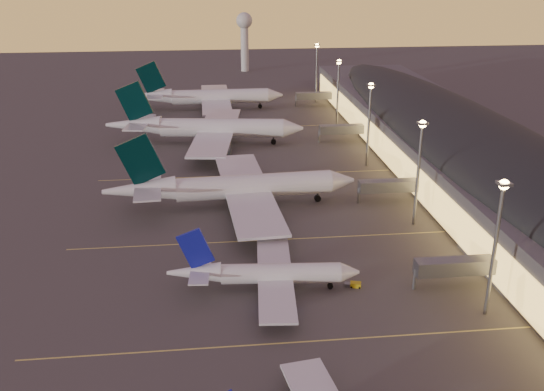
{
  "coord_description": "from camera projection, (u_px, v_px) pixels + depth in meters",
  "views": [
    {
      "loc": [
        -12.79,
        -89.73,
        60.04
      ],
      "look_at": [
        2.0,
        45.0,
        7.0
      ],
      "focal_mm": 40.0,
      "sensor_mm": 36.0,
      "label": 1
    }
  ],
  "objects": [
    {
      "name": "airliner_narrow_north",
      "position": [
        264.0,
        274.0,
        116.66
      ],
      "size": [
        37.28,
        33.39,
        13.31
      ],
      "rotation": [
        0.0,
        0.0,
        -0.08
      ],
      "color": "silver",
      "rests_on": "ground"
    },
    {
      "name": "terminal_building",
      "position": [
        466.0,
        148.0,
        176.41
      ],
      "size": [
        56.35,
        255.0,
        17.46
      ],
      "color": "#48484D",
      "rests_on": "ground"
    },
    {
      "name": "airliner_wide_near",
      "position": [
        233.0,
        188.0,
        155.31
      ],
      "size": [
        64.99,
        59.27,
        20.8
      ],
      "rotation": [
        0.0,
        0.0,
        0.06
      ],
      "color": "silver",
      "rests_on": "ground"
    },
    {
      "name": "airliner_wide_far",
      "position": [
        207.0,
        97.0,
        256.8
      ],
      "size": [
        65.31,
        59.22,
        20.97
      ],
      "rotation": [
        0.0,
        0.0,
        0.01
      ],
      "color": "silver",
      "rests_on": "ground"
    },
    {
      "name": "ground",
      "position": [
        289.0,
        326.0,
        106.24
      ],
      "size": [
        700.0,
        700.0,
        0.0
      ],
      "primitive_type": "plane",
      "color": "#454240"
    },
    {
      "name": "baggage_tug_c",
      "position": [
        353.0,
        285.0,
        118.8
      ],
      "size": [
        3.42,
        2.07,
        0.96
      ],
      "rotation": [
        0.0,
        0.0,
        -0.27
      ],
      "color": "gold",
      "rests_on": "ground"
    },
    {
      "name": "lane_markings",
      "position": [
        266.0,
        231.0,
        143.27
      ],
      "size": [
        90.0,
        180.36,
        0.0
      ],
      "color": "#D8C659",
      "rests_on": "ground"
    },
    {
      "name": "radar_tower",
      "position": [
        244.0,
        32.0,
        339.96
      ],
      "size": [
        9.0,
        9.0,
        32.5
      ],
      "color": "silver",
      "rests_on": "ground"
    },
    {
      "name": "light_masts",
      "position": [
        389.0,
        127.0,
        163.67
      ],
      "size": [
        2.2,
        217.2,
        25.9
      ],
      "color": "slate",
      "rests_on": "ground"
    },
    {
      "name": "airliner_wide_mid",
      "position": [
        205.0,
        128.0,
        208.87
      ],
      "size": [
        68.43,
        62.87,
        21.9
      ],
      "rotation": [
        0.0,
        0.0,
        -0.13
      ],
      "color": "silver",
      "rests_on": "ground"
    }
  ]
}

